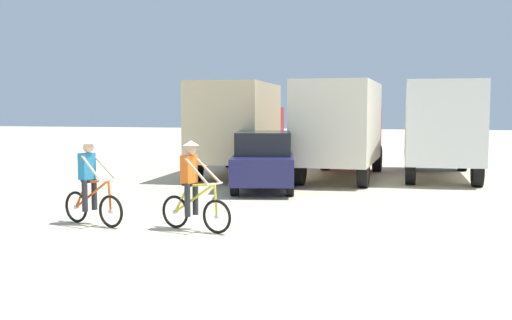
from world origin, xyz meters
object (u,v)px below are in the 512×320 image
(box_truck_cream_rv, at_px, (341,125))
(cyclist_cowboy_hat, at_px, (193,189))
(box_truck_white_box, at_px, (440,125))
(cyclist_orange_shirt, at_px, (91,185))
(sedan_parked, at_px, (264,161))
(box_truck_tan_camper, at_px, (240,124))

(box_truck_cream_rv, xyz_separation_m, cyclist_cowboy_hat, (-2.02, -9.79, -1.03))
(box_truck_white_box, bearing_deg, cyclist_orange_shirt, -125.54)
(sedan_parked, relative_size, cyclist_orange_shirt, 2.45)
(box_truck_tan_camper, height_order, box_truck_cream_rv, same)
(cyclist_orange_shirt, xyz_separation_m, cyclist_cowboy_hat, (2.30, -0.07, -0.00))
(box_truck_tan_camper, bearing_deg, box_truck_white_box, 6.74)
(box_truck_cream_rv, height_order, cyclist_orange_shirt, box_truck_cream_rv)
(box_truck_tan_camper, distance_m, sedan_parked, 4.25)
(sedan_parked, distance_m, cyclist_orange_shirt, 6.61)
(cyclist_orange_shirt, relative_size, cyclist_cowboy_hat, 1.00)
(sedan_parked, xyz_separation_m, cyclist_cowboy_hat, (-0.03, -6.26, -0.04))
(cyclist_orange_shirt, distance_m, cyclist_cowboy_hat, 2.30)
(box_truck_white_box, distance_m, sedan_parked, 7.12)
(box_truck_white_box, relative_size, sedan_parked, 1.52)
(box_truck_tan_camper, relative_size, cyclist_cowboy_hat, 3.76)
(sedan_parked, bearing_deg, cyclist_orange_shirt, -110.67)
(box_truck_cream_rv, xyz_separation_m, sedan_parked, (-1.98, -3.53, -0.99))
(box_truck_tan_camper, bearing_deg, cyclist_cowboy_hat, -80.25)
(sedan_parked, xyz_separation_m, cyclist_orange_shirt, (-2.33, -6.19, -0.04))
(sedan_parked, bearing_deg, box_truck_cream_rv, 60.71)
(box_truck_tan_camper, xyz_separation_m, cyclist_orange_shirt, (-0.58, -9.93, -1.03))
(box_truck_white_box, distance_m, cyclist_orange_shirt, 13.28)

